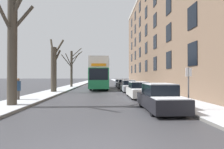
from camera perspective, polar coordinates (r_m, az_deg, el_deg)
The scene contains 14 objects.
sidewalk_left at distance 57.33m, azimuth -8.49°, elevation -2.44°, with size 2.70×130.00×0.16m.
sidewalk_right at distance 57.28m, azimuth 2.81°, elevation -2.45°, with size 2.70×130.00×0.16m.
terrace_facade_right at distance 28.45m, azimuth 21.44°, elevation 13.78°, with size 9.10×44.24×17.88m.
bare_tree_left_0 at distance 12.35m, azimuth -29.54°, elevation 11.46°, with size 2.82×3.43×8.93m.
bare_tree_left_1 at distance 20.90m, azimuth -18.41°, elevation 2.27°, with size 1.82×1.76×6.37m.
bare_tree_left_2 at distance 30.21m, azimuth -13.01°, elevation 2.43°, with size 2.87×4.04×6.82m.
double_decker_bus at distance 26.34m, azimuth -4.05°, elevation 0.72°, with size 2.58×10.39×4.41m.
parked_car_0 at distance 9.92m, azimuth 15.31°, elevation -7.49°, with size 1.70×4.13×1.48m.
parked_car_1 at distance 15.54m, azimuth 8.66°, elevation -5.12°, with size 1.71×4.07×1.41m.
parked_car_2 at distance 21.69m, azimuth 5.42°, elevation -3.85°, with size 1.71×4.59×1.44m.
parked_car_3 at distance 27.73m, azimuth 3.66°, elevation -3.16°, with size 1.71×4.59×1.40m.
parked_car_4 at distance 33.75m, azimuth 2.53°, elevation -2.75°, with size 1.78×4.42×1.37m.
pedestrian_left_sidewalk at distance 14.73m, azimuth -28.37°, elevation -4.11°, with size 0.38×0.38×1.75m.
street_sign_post at distance 9.87m, azimuth 23.71°, elevation -3.58°, with size 0.32×0.07×2.34m.
Camera 1 is at (0.22, -4.00, 1.86)m, focal length 28.00 mm.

